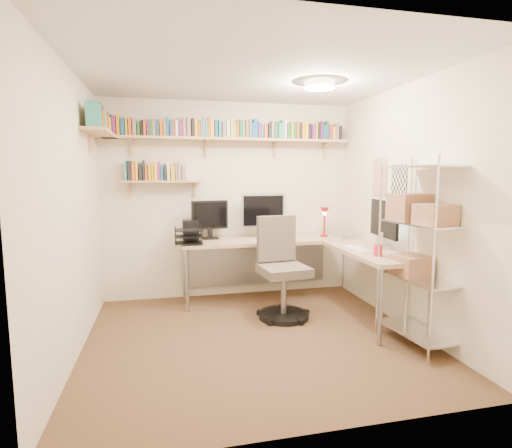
# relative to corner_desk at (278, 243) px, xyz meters

# --- Properties ---
(ground) EXTENTS (3.20, 3.20, 0.00)m
(ground) POSITION_rel_corner_desk_xyz_m (-0.50, -0.93, -0.77)
(ground) COLOR #482D1F
(ground) RESTS_ON ground
(room_shell) EXTENTS (3.24, 3.04, 2.52)m
(room_shell) POSITION_rel_corner_desk_xyz_m (-0.49, -0.92, 0.78)
(room_shell) COLOR beige
(room_shell) RESTS_ON ground
(wall_shelves) EXTENTS (3.12, 1.09, 0.79)m
(wall_shelves) POSITION_rel_corner_desk_xyz_m (-0.93, 0.37, 1.26)
(wall_shelves) COLOR tan
(wall_shelves) RESTS_ON ground
(corner_desk) EXTENTS (2.39, 1.98, 1.35)m
(corner_desk) POSITION_rel_corner_desk_xyz_m (0.00, 0.00, 0.00)
(corner_desk) COLOR tan
(corner_desk) RESTS_ON ground
(office_chair) EXTENTS (0.59, 0.60, 1.12)m
(office_chair) POSITION_rel_corner_desk_xyz_m (-0.07, -0.39, -0.30)
(office_chair) COLOR black
(office_chair) RESTS_ON ground
(wire_rack) EXTENTS (0.43, 0.78, 1.74)m
(wire_rack) POSITION_rel_corner_desk_xyz_m (0.92, -1.38, 0.28)
(wire_rack) COLOR silver
(wire_rack) RESTS_ON ground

